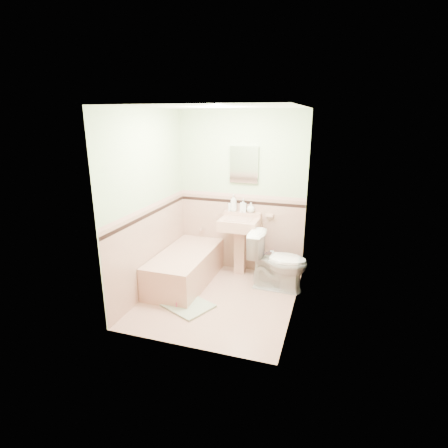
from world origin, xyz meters
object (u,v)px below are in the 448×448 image
(soap_bottle_left, at_px, (234,203))
(soap_bottle_mid, at_px, (243,205))
(soap_bottle_right, at_px, (251,208))
(bathtub, at_px, (185,268))
(medicine_cabinet, at_px, (244,165))
(bucket, at_px, (271,267))
(shoe, at_px, (175,302))
(toilet, at_px, (278,261))
(sink, at_px, (239,247))

(soap_bottle_left, xyz_separation_m, soap_bottle_mid, (0.15, 0.00, -0.03))
(soap_bottle_left, bearing_deg, soap_bottle_right, 0.00)
(bathtub, height_order, medicine_cabinet, medicine_cabinet)
(soap_bottle_mid, height_order, soap_bottle_right, soap_bottle_mid)
(soap_bottle_left, height_order, bucket, soap_bottle_left)
(shoe, bearing_deg, medicine_cabinet, 93.12)
(bathtub, bearing_deg, soap_bottle_mid, 46.01)
(soap_bottle_right, xyz_separation_m, shoe, (-0.66, -1.40, -0.99))
(soap_bottle_mid, relative_size, toilet, 0.25)
(soap_bottle_left, bearing_deg, bucket, -5.36)
(soap_bottle_mid, bearing_deg, medicine_cabinet, 99.99)
(soap_bottle_right, bearing_deg, medicine_cabinet, 166.71)
(sink, relative_size, soap_bottle_right, 5.83)
(bathtub, bearing_deg, bucket, 29.04)
(soap_bottle_left, bearing_deg, toilet, -30.33)
(bathtub, bearing_deg, medicine_cabinet, 47.42)
(medicine_cabinet, xyz_separation_m, shoe, (-0.54, -1.43, -1.64))
(sink, distance_m, bucket, 0.60)
(bathtub, relative_size, sink, 1.65)
(soap_bottle_mid, bearing_deg, toilet, -35.92)
(toilet, distance_m, shoe, 1.55)
(soap_bottle_mid, height_order, toilet, soap_bottle_mid)
(sink, height_order, soap_bottle_mid, soap_bottle_mid)
(medicine_cabinet, distance_m, shoe, 2.24)
(sink, bearing_deg, bathtub, -142.07)
(soap_bottle_mid, distance_m, bucket, 1.06)
(sink, xyz_separation_m, shoe, (-0.54, -1.22, -0.39))
(soap_bottle_mid, distance_m, soap_bottle_right, 0.12)
(sink, relative_size, medicine_cabinet, 1.66)
(medicine_cabinet, height_order, bucket, medicine_cabinet)
(sink, height_order, medicine_cabinet, medicine_cabinet)
(sink, relative_size, shoe, 5.52)
(bathtub, bearing_deg, sink, 37.93)
(medicine_cabinet, height_order, soap_bottle_mid, medicine_cabinet)
(bathtub, xyz_separation_m, shoe, (0.14, -0.69, -0.16))
(medicine_cabinet, height_order, toilet, medicine_cabinet)
(soap_bottle_left, height_order, shoe, soap_bottle_left)
(sink, distance_m, soap_bottle_left, 0.69)
(bucket, bearing_deg, shoe, -127.54)
(bucket, bearing_deg, soap_bottle_left, 174.64)
(bucket, distance_m, shoe, 1.69)
(sink, height_order, shoe, sink)
(shoe, bearing_deg, bucket, 76.19)
(bucket, bearing_deg, bathtub, -150.96)
(medicine_cabinet, bearing_deg, bucket, -10.41)
(soap_bottle_mid, bearing_deg, shoe, -111.20)
(sink, distance_m, soap_bottle_mid, 0.65)
(soap_bottle_left, bearing_deg, soap_bottle_mid, 0.00)
(toilet, bearing_deg, soap_bottle_left, 61.13)
(toilet, bearing_deg, medicine_cabinet, 54.06)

